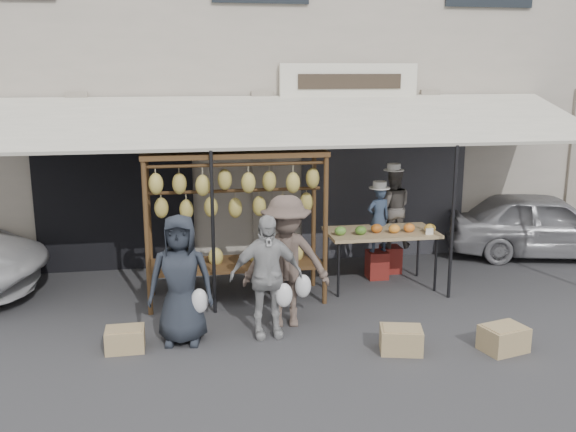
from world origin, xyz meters
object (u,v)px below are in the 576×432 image
customer_right (286,261)px  sedan (544,224)px  customer_left (181,280)px  banana_rack (235,197)px  produce_table (382,233)px  crate_near_a (401,340)px  vendor_right (392,208)px  vendor_left (378,219)px  crate_near_b (504,339)px  customer_mid (266,276)px  crate_far (125,339)px

customer_right → sedan: customer_right is taller
customer_left → banana_rack: bearing=66.6°
banana_rack → produce_table: banana_rack is taller
crate_near_a → vendor_right: bearing=73.6°
vendor_left → crate_near_b: bearing=92.8°
sedan → crate_near_a: bearing=144.7°
vendor_right → crate_near_a: vendor_right is taller
banana_rack → customer_right: size_ratio=1.47×
vendor_left → customer_left: size_ratio=0.66×
produce_table → customer_mid: (-2.04, -1.56, -0.07)m
customer_left → crate_far: customer_left is taller
customer_mid → customer_left: bearing=178.4°
banana_rack → crate_far: bearing=-135.4°
vendor_right → crate_near_a: size_ratio=2.66×
customer_left → vendor_left: bearing=39.8°
vendor_left → customer_mid: customer_mid is taller
produce_table → vendor_right: vendor_right is taller
produce_table → customer_mid: 2.57m
banana_rack → vendor_left: size_ratio=2.40×
produce_table → customer_left: bearing=-153.0°
banana_rack → crate_far: 2.56m
produce_table → vendor_right: (0.40, 0.69, 0.24)m
banana_rack → crate_far: size_ratio=5.60×
customer_left → sedan: size_ratio=0.47×
crate_near_b → crate_near_a: bearing=171.2°
crate_far → vendor_right: bearing=29.7°
customer_mid → customer_right: 0.44m
crate_far → sedan: sedan is taller
crate_near_a → crate_far: 3.37m
crate_near_b → customer_mid: bearing=161.0°
banana_rack → customer_mid: size_ratio=1.63×
produce_table → crate_far: (-3.80, -1.71, -0.73)m
vendor_left → sedan: bearing=-178.1°
customer_right → crate_far: 2.25m
produce_table → crate_near_a: 2.49m
sedan → crate_far: bearing=124.8°
banana_rack → produce_table: (2.29, 0.22, -0.70)m
vendor_right → customer_mid: 3.33m
produce_table → vendor_left: 0.45m
produce_table → customer_right: customer_right is taller
vendor_right → customer_mid: size_ratio=0.83×
banana_rack → crate_far: (-1.52, -1.49, -1.43)m
crate_near_a → crate_near_b: crate_near_b is taller
customer_right → crate_near_a: size_ratio=3.55×
banana_rack → sedan: banana_rack is taller
crate_near_a → vendor_left: bearing=78.3°
crate_far → sedan: bearing=21.4°
produce_table → crate_near_b: (0.75, -2.52, -0.72)m
crate_near_a → sedan: sedan is taller
customer_mid → crate_far: (-1.77, -0.15, -0.66)m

